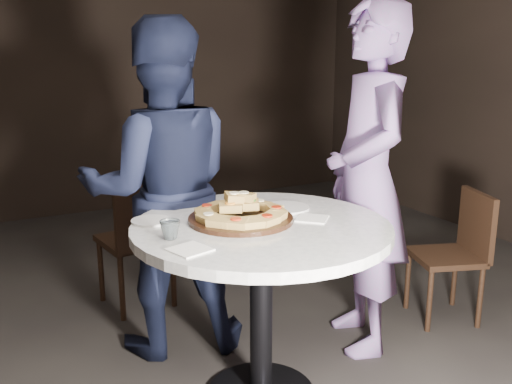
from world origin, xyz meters
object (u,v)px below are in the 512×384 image
chair_right (459,247)px  diner_teal (367,180)px  serving_board (241,219)px  water_glass (170,230)px  table (261,258)px  chair_far (140,233)px  diner_navy (162,190)px  focaccia_pile (240,210)px

chair_right → diner_teal: bearing=-73.1°
serving_board → water_glass: (-0.35, -0.09, 0.03)m
serving_board → chair_right: bearing=4.5°
table → serving_board: bearing=130.3°
chair_far → serving_board: bearing=89.7°
chair_right → diner_teal: (-0.69, 0.03, 0.47)m
diner_teal → water_glass: bearing=-60.2°
chair_right → table: bearing=-63.2°
diner_navy → chair_right: bearing=177.8°
water_glass → diner_teal: 1.18m
serving_board → water_glass: water_glass is taller
focaccia_pile → water_glass: bearing=-165.3°
table → chair_far: chair_far is taller
focaccia_pile → water_glass: focaccia_pile is taller
serving_board → diner_teal: diner_teal is taller
water_glass → chair_far: size_ratio=0.10×
water_glass → diner_teal: size_ratio=0.04×
table → water_glass: bearing=-178.2°
table → serving_board: size_ratio=3.22×
diner_navy → table: bearing=122.0°
focaccia_pile → serving_board: bearing=-94.2°
water_glass → serving_board: bearing=13.8°
serving_board → water_glass: 0.36m
serving_board → water_glass: bearing=-166.2°
water_glass → chair_far: water_glass is taller
focaccia_pile → water_glass: (-0.35, -0.09, -0.01)m
serving_board → chair_far: serving_board is taller
serving_board → chair_far: 1.17m
serving_board → chair_far: (-0.14, 1.10, -0.36)m
water_glass → chair_far: bearing=79.9°
diner_navy → diner_teal: (0.96, -0.47, 0.05)m
diner_navy → diner_teal: bearing=168.5°
chair_far → table: bearing=92.2°
diner_teal → diner_navy: bearing=-97.4°
water_glass → chair_right: water_glass is taller
table → diner_navy: diner_navy is taller
serving_board → chair_right: 1.55m
table → serving_board: serving_board is taller
focaccia_pile → diner_teal: diner_teal is taller
table → focaccia_pile: size_ratio=3.61×
serving_board → chair_far: size_ratio=0.54×
water_glass → diner_navy: bearing=74.0°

